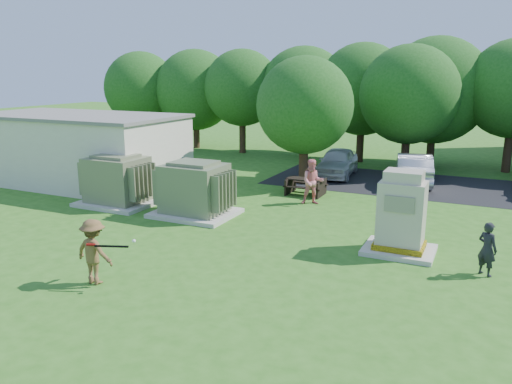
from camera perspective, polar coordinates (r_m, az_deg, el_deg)
The scene contains 15 objects.
ground at distance 14.16m, azimuth -7.02°, elevation -8.57°, with size 120.00×120.00×0.00m, color #2D6619.
service_building at distance 25.83m, azimuth -19.66°, elevation 4.51°, with size 10.00×5.00×3.20m, color beige.
service_building_roof at distance 25.64m, azimuth -19.96°, elevation 8.20°, with size 10.20×5.20×0.15m, color slate.
parking_strip at distance 25.10m, azimuth 24.45°, elevation 0.12°, with size 20.00×6.00×0.01m, color #232326.
transformer_left at distance 21.10m, azimuth -15.57°, elevation 1.19°, with size 3.00×2.40×2.07m.
transformer_right at distance 18.93m, azimuth -7.03°, elevation 0.20°, with size 3.00×2.40×2.07m.
generator_cabinet at distance 15.47m, azimuth 16.26°, elevation -2.80°, with size 2.07×1.69×2.52m.
picnic_table at distance 22.19m, azimuth 5.71°, elevation 0.84°, with size 1.69×1.27×0.72m.
batter at distance 13.45m, azimuth -18.04°, elevation -6.49°, with size 1.10×0.63×1.71m, color brown.
person_by_generator at distance 14.65m, azimuth 24.91°, elevation -5.93°, with size 0.54×0.35×1.48m, color black.
person_at_picnic at distance 20.53m, azimuth 6.49°, elevation 1.16°, with size 0.91×0.71×1.87m, color pink.
car_white at distance 26.44m, azimuth 9.28°, elevation 3.39°, with size 1.71×4.26×1.45m, color silver.
car_silver_a at distance 25.37m, azimuth 17.56°, elevation 2.57°, with size 1.59×4.57×1.50m, color #A3A3A7.
batting_equipment at distance 12.89m, azimuth -16.25°, elevation -5.85°, with size 1.28×0.41×0.25m.
tree_row at distance 30.04m, azimuth 15.29°, elevation 10.88°, with size 41.30×13.30×7.30m.
Camera 1 is at (7.11, -11.03, 5.31)m, focal length 35.00 mm.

